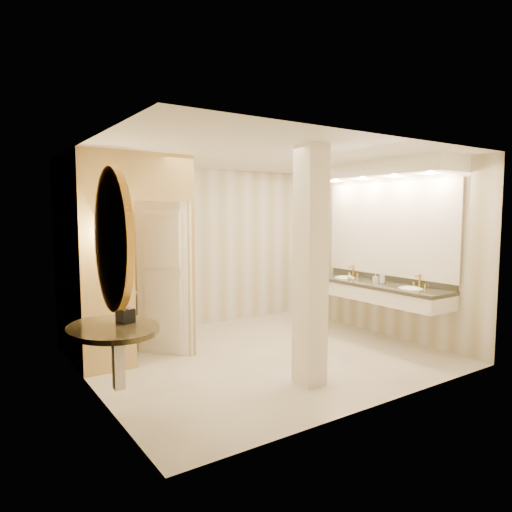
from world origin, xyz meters
The scene contains 16 objects.
floor centered at (0.00, 0.00, 0.00)m, with size 4.50×4.50×0.00m, color beige.
ceiling centered at (0.00, 0.00, 2.70)m, with size 4.50×4.50×0.00m, color silver.
wall_back centered at (0.00, 2.00, 1.35)m, with size 4.50×0.02×2.70m, color beige.
wall_front centered at (0.00, -2.00, 1.35)m, with size 4.50×0.02×2.70m, color beige.
wall_left centered at (-2.25, 0.00, 1.35)m, with size 0.02×4.00×2.70m, color beige.
wall_right centered at (2.25, 0.00, 1.35)m, with size 0.02×4.00×2.70m, color beige.
toilet_closet centered at (-1.14, 0.96, 1.39)m, with size 1.50×1.55×2.70m.
wall_sconce centered at (-1.93, 0.43, 1.73)m, with size 0.14×0.14×0.42m.
vanity centered at (1.98, -0.26, 1.63)m, with size 0.75×2.62×2.09m.
console_shelf centered at (-2.21, -0.72, 1.35)m, with size 1.06×1.06×1.98m.
pillar centered at (-0.13, -1.15, 1.35)m, with size 0.29×0.29×2.70m, color white.
tissue_box centered at (-2.09, -0.66, 0.94)m, with size 0.14×0.14×0.14m, color black.
toilet centered at (-1.15, 1.69, 0.40)m, with size 0.45×0.79×0.80m, color white.
soap_bottle_a centered at (1.96, -0.25, 0.95)m, with size 0.06×0.06×0.14m, color beige.
soap_bottle_b centered at (1.83, 0.17, 0.93)m, with size 0.08×0.08×0.10m, color silver.
soap_bottle_c centered at (1.96, -0.39, 0.98)m, with size 0.08×0.08×0.22m, color #C6B28C.
Camera 1 is at (-3.48, -5.02, 1.95)m, focal length 32.00 mm.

